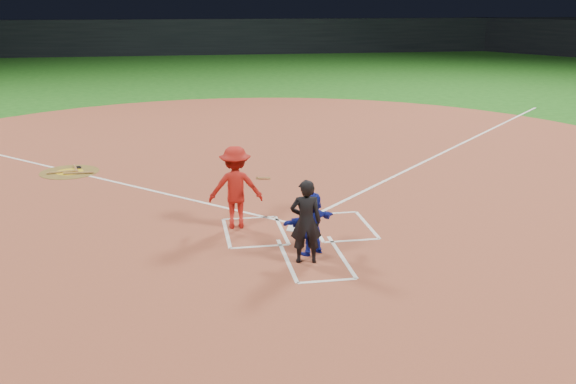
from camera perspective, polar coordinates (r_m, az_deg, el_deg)
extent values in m
plane|color=#195615|center=(14.26, 0.91, -3.34)|extent=(120.00, 120.00, 0.00)
cylinder|color=brown|center=(19.93, -2.32, 2.52)|extent=(28.00, 28.00, 0.01)
cube|color=black|center=(61.29, -7.76, 13.50)|extent=(80.00, 1.20, 3.20)
cylinder|color=silver|center=(14.25, 0.91, -3.26)|extent=(0.60, 0.60, 0.02)
cylinder|color=brown|center=(19.98, -18.86, 1.70)|extent=(1.70, 1.70, 0.01)
cylinder|color=gold|center=(19.98, -18.86, 1.72)|extent=(0.80, 0.80, 0.00)
cylinder|color=#946136|center=(20.19, -18.35, 2.00)|extent=(0.27, 0.83, 0.06)
cylinder|color=olive|center=(19.91, -19.48, 1.69)|extent=(0.84, 0.23, 0.06)
cylinder|color=olive|center=(19.64, -18.13, 1.62)|extent=(0.84, 0.06, 0.06)
torus|color=black|center=(20.33, -18.15, 2.10)|extent=(0.19, 0.19, 0.05)
imported|color=#121D96|center=(12.70, 2.14, -2.76)|extent=(1.24, 0.84, 1.29)
imported|color=black|center=(12.22, 1.59, -2.64)|extent=(0.65, 0.47, 1.66)
cube|color=white|center=(14.97, -3.44, -2.31)|extent=(1.22, 0.08, 0.01)
cube|color=white|center=(13.26, -2.52, -4.86)|extent=(1.22, 0.08, 0.01)
cube|color=white|center=(14.19, -0.56, -3.37)|extent=(0.08, 1.83, 0.01)
cube|color=white|center=(14.06, -5.48, -3.65)|extent=(0.08, 1.83, 0.01)
cube|color=white|center=(15.30, 3.88, -1.90)|extent=(1.22, 0.08, 0.01)
cube|color=white|center=(13.63, 5.70, -4.32)|extent=(1.22, 0.08, 0.01)
cube|color=white|center=(14.32, 2.37, -3.19)|extent=(0.08, 1.83, 0.01)
cube|color=white|center=(14.62, 7.05, -2.89)|extent=(0.08, 1.83, 0.01)
cube|color=white|center=(12.60, -0.10, -6.03)|extent=(0.08, 2.20, 0.01)
cube|color=white|center=(12.82, 4.77, -5.68)|extent=(0.08, 2.20, 0.01)
cube|color=white|center=(11.72, 3.50, -7.89)|extent=(1.10, 0.08, 0.01)
cube|color=white|center=(23.17, 14.84, 4.02)|extent=(14.21, 14.21, 0.01)
cube|color=white|center=(21.58, -21.81, 2.45)|extent=(14.21, 14.21, 0.01)
imported|color=#A81912|center=(14.14, -4.68, 0.42)|extent=(1.23, 0.77, 1.84)
cylinder|color=olive|center=(14.01, -2.20, 1.22)|extent=(0.44, 0.78, 0.28)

